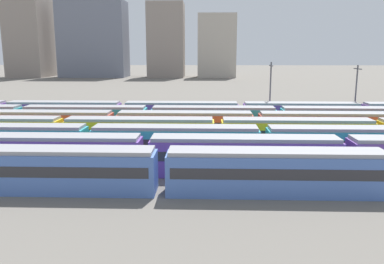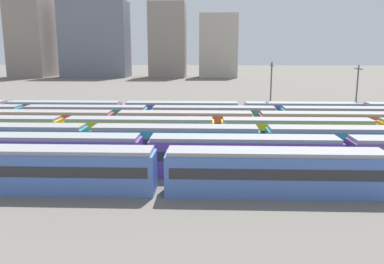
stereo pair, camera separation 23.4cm
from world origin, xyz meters
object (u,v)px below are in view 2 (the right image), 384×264
(train_track_6, at_px, (182,113))
(catenary_pole_1, at_px, (271,89))
(train_track_4, at_px, (256,126))
(train_track_3, at_px, (376,135))
(catenary_pole_3, at_px, (357,91))
(train_track_1, at_px, (344,156))
(train_track_2, at_px, (263,143))
(train_track_0, at_px, (49,169))
(train_track_5, at_px, (214,119))

(train_track_6, height_order, catenary_pole_1, catenary_pole_1)
(train_track_4, relative_size, catenary_pole_1, 11.29)
(train_track_3, distance_m, train_track_6, 28.81)
(train_track_3, bearing_deg, catenary_pole_3, 77.57)
(catenary_pole_3, bearing_deg, catenary_pole_1, 179.81)
(train_track_1, xyz_separation_m, catenary_pole_1, (-2.58, 28.98, 3.62))
(train_track_3, bearing_deg, train_track_2, -159.85)
(train_track_4, relative_size, catenary_pole_3, 11.87)
(train_track_0, height_order, catenary_pole_3, catenary_pole_3)
(train_track_1, height_order, train_track_5, same)
(catenary_pole_1, bearing_deg, train_track_5, -139.09)
(train_track_0, relative_size, catenary_pole_1, 5.60)
(train_track_1, relative_size, catenary_pole_1, 11.29)
(train_track_6, distance_m, catenary_pole_1, 15.18)
(train_track_0, relative_size, train_track_4, 0.50)
(train_track_0, xyz_separation_m, catenary_pole_3, (37.57, 34.14, 3.37))
(train_track_0, bearing_deg, train_track_5, 61.28)
(train_track_2, xyz_separation_m, train_track_3, (14.17, 5.20, 0.00))
(train_track_2, relative_size, train_track_3, 1.00)
(train_track_0, bearing_deg, train_track_3, 24.98)
(train_track_1, height_order, train_track_6, same)
(train_track_4, xyz_separation_m, catenary_pole_3, (17.77, 13.34, 3.37))
(train_track_0, xyz_separation_m, catenary_pole_1, (23.69, 34.18, 3.62))
(train_track_6, relative_size, catenary_pole_1, 9.40)
(train_track_0, distance_m, train_track_5, 29.65)
(train_track_1, bearing_deg, train_track_4, 112.53)
(train_track_3, bearing_deg, train_track_0, -155.02)
(train_track_1, distance_m, train_track_6, 31.07)
(train_track_2, distance_m, train_track_4, 10.41)
(train_track_2, xyz_separation_m, train_track_4, (0.49, 10.40, 0.00))
(train_track_1, distance_m, train_track_2, 8.69)
(train_track_4, bearing_deg, train_track_0, -133.59)
(train_track_5, distance_m, catenary_pole_1, 13.01)
(train_track_3, bearing_deg, train_track_4, 159.19)
(catenary_pole_3, bearing_deg, train_track_4, -143.10)
(train_track_1, distance_m, train_track_3, 12.65)
(catenary_pole_1, bearing_deg, train_track_2, -100.44)
(train_track_1, xyz_separation_m, catenary_pole_3, (11.29, 28.94, 3.37))
(train_track_3, height_order, catenary_pole_1, catenary_pole_1)
(train_track_4, bearing_deg, catenary_pole_1, 73.80)
(train_track_5, bearing_deg, catenary_pole_3, 19.24)
(train_track_1, height_order, train_track_3, same)
(train_track_0, distance_m, train_track_4, 28.72)
(train_track_5, height_order, train_track_6, same)
(train_track_4, distance_m, train_track_6, 14.81)
(train_track_2, distance_m, train_track_5, 16.40)
(train_track_5, bearing_deg, train_track_0, -118.72)
(train_track_1, bearing_deg, train_track_6, 123.21)
(train_track_0, distance_m, train_track_2, 21.93)
(train_track_2, bearing_deg, train_track_6, 115.80)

